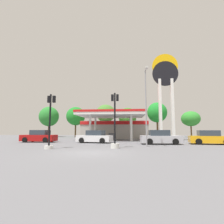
% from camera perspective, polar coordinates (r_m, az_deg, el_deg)
% --- Properties ---
extents(ground_plane, '(90.00, 90.00, 0.00)m').
position_cam_1_polar(ground_plane, '(11.83, -7.26, -13.20)').
color(ground_plane, slate).
rests_on(ground_plane, ground).
extents(gas_station, '(12.22, 13.84, 4.32)m').
position_cam_1_polar(gas_station, '(32.46, 0.82, -5.20)').
color(gas_station, '#ADA89E').
rests_on(gas_station, ground).
extents(station_pole_sign, '(3.86, 0.56, 13.24)m').
position_cam_1_polar(station_pole_sign, '(27.73, 17.25, 8.61)').
color(station_pole_sign, white).
rests_on(station_pole_sign, ground).
extents(car_0, '(4.36, 2.06, 1.54)m').
position_cam_1_polar(car_0, '(24.31, -22.88, -7.50)').
color(car_0, black).
rests_on(car_0, ground).
extents(car_1, '(4.48, 2.56, 1.51)m').
position_cam_1_polar(car_1, '(21.32, -5.70, -8.24)').
color(car_1, black).
rests_on(car_1, ground).
extents(car_2, '(4.34, 2.08, 1.53)m').
position_cam_1_polar(car_2, '(19.70, 15.63, -8.18)').
color(car_2, black).
rests_on(car_2, ground).
extents(car_3, '(4.44, 2.47, 1.50)m').
position_cam_1_polar(car_3, '(21.57, 29.52, -7.46)').
color(car_3, black).
rests_on(car_3, ground).
extents(traffic_signal_0, '(0.71, 0.71, 4.68)m').
position_cam_1_polar(traffic_signal_0, '(14.61, 0.95, -5.82)').
color(traffic_signal_0, silver).
rests_on(traffic_signal_0, ground).
extents(traffic_signal_1, '(0.69, 0.70, 4.45)m').
position_cam_1_polar(traffic_signal_1, '(14.96, -19.81, -4.66)').
color(traffic_signal_1, silver).
rests_on(traffic_signal_1, ground).
extents(tree_0, '(4.67, 4.67, 7.28)m').
position_cam_1_polar(tree_0, '(44.70, -20.06, -1.40)').
color(tree_0, brown).
rests_on(tree_0, ground).
extents(tree_1, '(4.36, 4.36, 7.01)m').
position_cam_1_polar(tree_1, '(41.31, -11.86, -1.36)').
color(tree_1, brown).
rests_on(tree_1, ground).
extents(tree_2, '(4.45, 4.45, 7.44)m').
position_cam_1_polar(tree_2, '(39.69, -2.10, -0.49)').
color(tree_2, brown).
rests_on(tree_2, ground).
extents(tree_3, '(4.01, 4.01, 6.60)m').
position_cam_1_polar(tree_3, '(38.93, 5.15, -1.61)').
color(tree_3, brown).
rests_on(tree_3, ground).
extents(tree_4, '(4.31, 4.31, 7.71)m').
position_cam_1_polar(tree_4, '(39.52, 14.64, -0.18)').
color(tree_4, brown).
rests_on(tree_4, ground).
extents(tree_5, '(4.15, 4.15, 5.90)m').
position_cam_1_polar(tree_5, '(43.30, 24.50, -2.04)').
color(tree_5, brown).
rests_on(tree_5, ground).
extents(corner_streetlamp, '(0.24, 1.48, 7.22)m').
position_cam_1_polar(corner_streetlamp, '(16.48, 11.16, 3.93)').
color(corner_streetlamp, gray).
rests_on(corner_streetlamp, ground).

